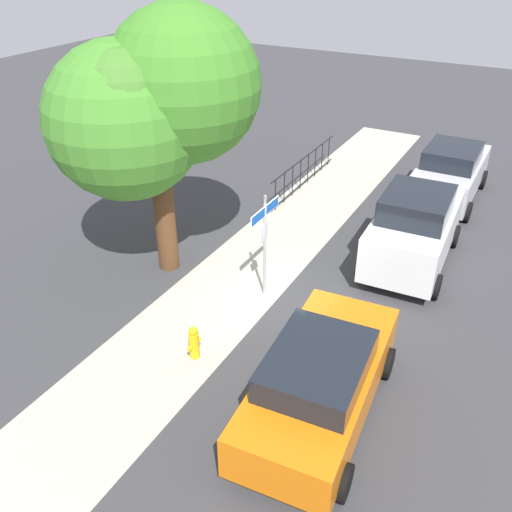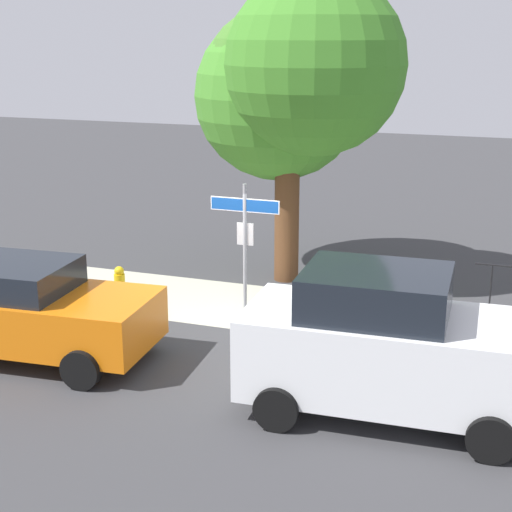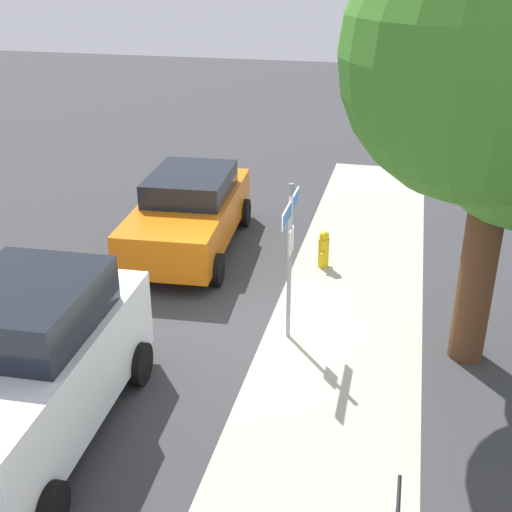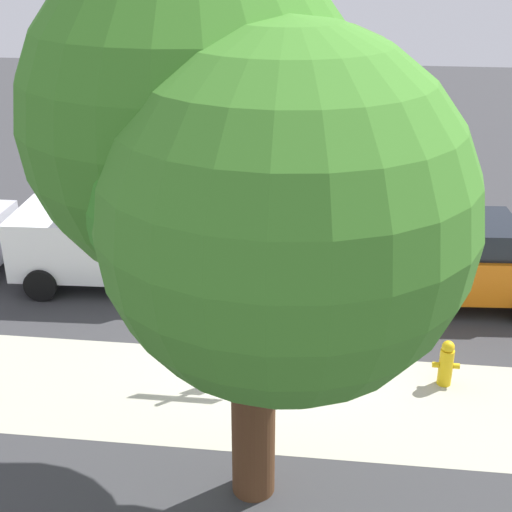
% 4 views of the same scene
% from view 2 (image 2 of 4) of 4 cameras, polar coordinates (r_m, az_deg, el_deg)
% --- Properties ---
extents(ground_plane, '(60.00, 60.00, 0.00)m').
position_cam_2_polar(ground_plane, '(14.65, -1.51, -5.37)').
color(ground_plane, '#38383A').
extents(sidewalk_strip, '(24.00, 2.60, 0.00)m').
position_cam_2_polar(sidewalk_strip, '(15.29, 7.30, -4.56)').
color(sidewalk_strip, '#B1AF9A').
rests_on(sidewalk_strip, ground_plane).
extents(street_sign, '(1.33, 0.07, 2.68)m').
position_cam_2_polar(street_sign, '(14.44, -0.82, 1.88)').
color(street_sign, '#9EA0A5').
rests_on(street_sign, ground_plane).
extents(shade_tree, '(4.78, 4.67, 6.56)m').
position_cam_2_polar(shade_tree, '(16.91, 2.84, 12.61)').
color(shade_tree, '#55341E').
rests_on(shade_tree, ground_plane).
extents(car_orange, '(4.62, 2.32, 1.65)m').
position_cam_2_polar(car_orange, '(13.82, -16.78, -3.67)').
color(car_orange, orange).
rests_on(car_orange, ground_plane).
extents(car_white, '(4.27, 2.22, 2.15)m').
position_cam_2_polar(car_white, '(11.32, 9.61, -6.44)').
color(car_white, white).
rests_on(car_white, ground_plane).
extents(fire_hydrant, '(0.42, 0.22, 0.78)m').
position_cam_2_polar(fire_hydrant, '(16.15, -9.88, -2.10)').
color(fire_hydrant, yellow).
rests_on(fire_hydrant, ground_plane).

